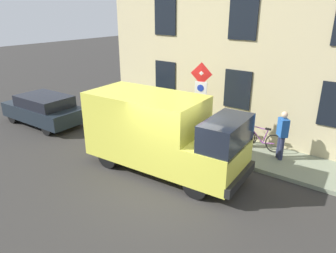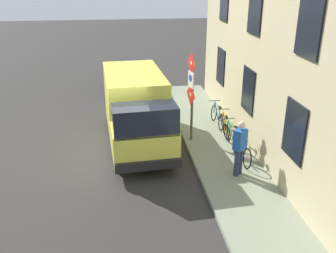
{
  "view_description": "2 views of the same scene",
  "coord_description": "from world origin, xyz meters",
  "px_view_note": "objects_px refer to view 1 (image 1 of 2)",
  "views": [
    {
      "loc": [
        -6.4,
        -4.97,
        5.09
      ],
      "look_at": [
        2.0,
        1.35,
        1.07
      ],
      "focal_mm": 33.41,
      "sensor_mm": 36.0,
      "label": 1
    },
    {
      "loc": [
        0.37,
        -11.66,
        5.8
      ],
      "look_at": [
        1.93,
        -0.1,
        0.96
      ],
      "focal_mm": 39.8,
      "sensor_mm": 36.0,
      "label": 2
    }
  ],
  "objects_px": {
    "sign_post_stacked": "(201,97)",
    "bicycle_blue": "(191,122)",
    "bicycle_orange": "(212,127)",
    "pedestrian": "(282,134)",
    "parked_hatchback": "(44,109)",
    "bicycle_green": "(235,133)",
    "bicycle_purple": "(260,139)",
    "delivery_van": "(161,132)"
  },
  "relations": [
    {
      "from": "parked_hatchback",
      "to": "bicycle_purple",
      "type": "xyz_separation_m",
      "value": [
        3.09,
        -9.08,
        -0.22
      ]
    },
    {
      "from": "delivery_van",
      "to": "pedestrian",
      "type": "bearing_deg",
      "value": 40.02
    },
    {
      "from": "parked_hatchback",
      "to": "pedestrian",
      "type": "relative_size",
      "value": 2.36
    },
    {
      "from": "parked_hatchback",
      "to": "pedestrian",
      "type": "xyz_separation_m",
      "value": [
        2.7,
        -9.95,
        0.34
      ]
    },
    {
      "from": "pedestrian",
      "to": "parked_hatchback",
      "type": "bearing_deg",
      "value": 155.0
    },
    {
      "from": "delivery_van",
      "to": "bicycle_blue",
      "type": "xyz_separation_m",
      "value": [
        3.25,
        0.93,
        -0.82
      ]
    },
    {
      "from": "delivery_van",
      "to": "parked_hatchback",
      "type": "height_order",
      "value": "delivery_van"
    },
    {
      "from": "bicycle_blue",
      "to": "pedestrian",
      "type": "bearing_deg",
      "value": 172.15
    },
    {
      "from": "bicycle_orange",
      "to": "pedestrian",
      "type": "height_order",
      "value": "pedestrian"
    },
    {
      "from": "parked_hatchback",
      "to": "bicycle_green",
      "type": "bearing_deg",
      "value": -160.81
    },
    {
      "from": "sign_post_stacked",
      "to": "bicycle_blue",
      "type": "bearing_deg",
      "value": 42.06
    },
    {
      "from": "bicycle_purple",
      "to": "bicycle_orange",
      "type": "distance_m",
      "value": 2.02
    },
    {
      "from": "delivery_van",
      "to": "parked_hatchback",
      "type": "bearing_deg",
      "value": 174.86
    },
    {
      "from": "delivery_van",
      "to": "pedestrian",
      "type": "distance_m",
      "value": 4.14
    },
    {
      "from": "sign_post_stacked",
      "to": "bicycle_purple",
      "type": "xyz_separation_m",
      "value": [
        1.34,
        -1.83,
        -1.62
      ]
    },
    {
      "from": "bicycle_purple",
      "to": "parked_hatchback",
      "type": "bearing_deg",
      "value": 18.1
    },
    {
      "from": "sign_post_stacked",
      "to": "bicycle_orange",
      "type": "xyz_separation_m",
      "value": [
        1.34,
        0.2,
        -1.62
      ]
    },
    {
      "from": "sign_post_stacked",
      "to": "bicycle_blue",
      "type": "xyz_separation_m",
      "value": [
        1.34,
        1.21,
        -1.62
      ]
    },
    {
      "from": "bicycle_green",
      "to": "bicycle_blue",
      "type": "distance_m",
      "value": 2.02
    },
    {
      "from": "bicycle_orange",
      "to": "bicycle_purple",
      "type": "bearing_deg",
      "value": -173.7
    },
    {
      "from": "parked_hatchback",
      "to": "bicycle_green",
      "type": "xyz_separation_m",
      "value": [
        3.09,
        -8.06,
        -0.22
      ]
    },
    {
      "from": "bicycle_purple",
      "to": "bicycle_green",
      "type": "bearing_deg",
      "value": -0.68
    },
    {
      "from": "bicycle_green",
      "to": "bicycle_orange",
      "type": "xyz_separation_m",
      "value": [
        0.0,
        1.01,
        0.0
      ]
    },
    {
      "from": "bicycle_purple",
      "to": "bicycle_green",
      "type": "relative_size",
      "value": 1.0
    },
    {
      "from": "pedestrian",
      "to": "bicycle_green",
      "type": "bearing_deg",
      "value": 128.15
    },
    {
      "from": "bicycle_blue",
      "to": "pedestrian",
      "type": "xyz_separation_m",
      "value": [
        -0.39,
        -3.91,
        0.56
      ]
    },
    {
      "from": "bicycle_orange",
      "to": "pedestrian",
      "type": "xyz_separation_m",
      "value": [
        -0.39,
        -2.9,
        0.56
      ]
    },
    {
      "from": "sign_post_stacked",
      "to": "bicycle_orange",
      "type": "distance_m",
      "value": 2.11
    },
    {
      "from": "bicycle_green",
      "to": "bicycle_orange",
      "type": "distance_m",
      "value": 1.01
    },
    {
      "from": "sign_post_stacked",
      "to": "pedestrian",
      "type": "distance_m",
      "value": 3.05
    },
    {
      "from": "parked_hatchback",
      "to": "bicycle_purple",
      "type": "bearing_deg",
      "value": -162.97
    },
    {
      "from": "bicycle_orange",
      "to": "bicycle_blue",
      "type": "height_order",
      "value": "same"
    },
    {
      "from": "bicycle_orange",
      "to": "delivery_van",
      "type": "bearing_deg",
      "value": 94.87
    },
    {
      "from": "delivery_van",
      "to": "bicycle_purple",
      "type": "bearing_deg",
      "value": 53.22
    },
    {
      "from": "bicycle_purple",
      "to": "bicycle_blue",
      "type": "distance_m",
      "value": 3.04
    },
    {
      "from": "delivery_van",
      "to": "bicycle_green",
      "type": "relative_size",
      "value": 3.18
    },
    {
      "from": "bicycle_green",
      "to": "bicycle_blue",
      "type": "xyz_separation_m",
      "value": [
        0.0,
        2.02,
        0.0
      ]
    },
    {
      "from": "delivery_van",
      "to": "bicycle_purple",
      "type": "relative_size",
      "value": 3.19
    },
    {
      "from": "bicycle_purple",
      "to": "bicycle_blue",
      "type": "bearing_deg",
      "value": -0.71
    },
    {
      "from": "bicycle_purple",
      "to": "delivery_van",
      "type": "bearing_deg",
      "value": 56.35
    },
    {
      "from": "bicycle_purple",
      "to": "bicycle_blue",
      "type": "xyz_separation_m",
      "value": [
        -0.0,
        3.04,
        0.0
      ]
    },
    {
      "from": "delivery_van",
      "to": "pedestrian",
      "type": "xyz_separation_m",
      "value": [
        2.86,
        -2.98,
        -0.26
      ]
    }
  ]
}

